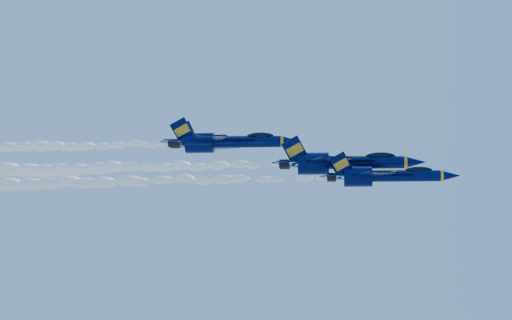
# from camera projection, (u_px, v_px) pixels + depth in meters

# --- Properties ---
(jet_lead) EXTENTS (16.15, 13.25, 6.00)m
(jet_lead) POSITION_uv_depth(u_px,v_px,m) (384.00, 176.00, 78.69)
(jet_lead) COLOR #000633
(smoke_trail_jet_lead) EXTENTS (45.04, 1.93, 1.74)m
(smoke_trail_jet_lead) POSITION_uv_depth(u_px,v_px,m) (150.00, 181.00, 81.69)
(smoke_trail_jet_lead) COLOR white
(jet_second) EXTENTS (19.40, 15.91, 7.21)m
(jet_second) POSITION_uv_depth(u_px,v_px,m) (342.00, 162.00, 85.48)
(jet_second) COLOR #000633
(smoke_trail_jet_second) EXTENTS (45.04, 2.32, 2.08)m
(smoke_trail_jet_second) POSITION_uv_depth(u_px,v_px,m) (118.00, 168.00, 88.62)
(smoke_trail_jet_second) COLOR white
(jet_third) EXTENTS (19.72, 16.17, 7.33)m
(jet_third) POSITION_uv_depth(u_px,v_px,m) (226.00, 142.00, 95.18)
(jet_third) COLOR #000633
(smoke_trail_jet_third) EXTENTS (45.04, 2.35, 2.12)m
(smoke_trail_jet_third) POSITION_uv_depth(u_px,v_px,m) (27.00, 148.00, 98.33)
(smoke_trail_jet_third) COLOR white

